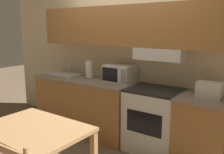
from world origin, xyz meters
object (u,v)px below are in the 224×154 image
object	(u,v)px
paper_towel_roll	(89,70)
sink_basin	(63,74)
microwave	(120,73)
stove_range	(154,120)
toaster	(209,90)
dining_table	(35,138)

from	to	relation	value
paper_towel_roll	sink_basin	bearing A→B (deg)	-172.22
microwave	stove_range	bearing A→B (deg)	-9.71
toaster	sink_basin	xyz separation A→B (m)	(-2.46, 0.00, -0.08)
toaster	dining_table	xyz separation A→B (m)	(-1.21, -1.58, -0.34)
toaster	sink_basin	distance (m)	2.46
paper_towel_roll	dining_table	bearing A→B (deg)	-66.59
sink_basin	dining_table	bearing A→B (deg)	-51.77
sink_basin	microwave	bearing A→B (deg)	6.59
toaster	sink_basin	bearing A→B (deg)	179.88
sink_basin	paper_towel_roll	distance (m)	0.55
stove_range	dining_table	world-z (taller)	stove_range
toaster	microwave	bearing A→B (deg)	174.42
stove_range	paper_towel_roll	bearing A→B (deg)	177.37
stove_range	paper_towel_roll	size ratio (longest dim) A/B	3.11
toaster	paper_towel_roll	distance (m)	1.93
microwave	sink_basin	distance (m)	1.12
sink_basin	dining_table	xyz separation A→B (m)	(1.25, -1.59, -0.26)
microwave	sink_basin	size ratio (longest dim) A/B	0.76
toaster	paper_towel_roll	bearing A→B (deg)	177.70
microwave	paper_towel_roll	world-z (taller)	paper_towel_roll
microwave	sink_basin	bearing A→B (deg)	-173.41
toaster	dining_table	size ratio (longest dim) A/B	0.28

